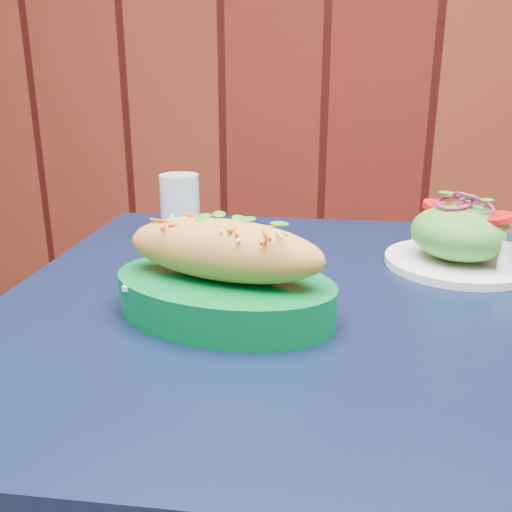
# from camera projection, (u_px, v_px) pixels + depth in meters

# --- Properties ---
(cafe_table) EXTENTS (0.83, 0.83, 0.75)m
(cafe_table) POSITION_uv_depth(u_px,v_px,m) (308.00, 354.00, 0.78)
(cafe_table) COLOR black
(cafe_table) RESTS_ON ground
(banh_mi_basket) EXTENTS (0.31, 0.24, 0.13)m
(banh_mi_basket) POSITION_uv_depth(u_px,v_px,m) (224.00, 276.00, 0.67)
(banh_mi_basket) COLOR #02692A
(banh_mi_basket) RESTS_ON cafe_table
(salad_plate) EXTENTS (0.22, 0.22, 0.11)m
(salad_plate) POSITION_uv_depth(u_px,v_px,m) (461.00, 238.00, 0.84)
(salad_plate) COLOR white
(salad_plate) RESTS_ON cafe_table
(water_glass) EXTENTS (0.07, 0.07, 0.11)m
(water_glass) POSITION_uv_depth(u_px,v_px,m) (180.00, 206.00, 0.99)
(water_glass) COLOR silver
(water_glass) RESTS_ON cafe_table
(salt_shaker) EXTENTS (0.03, 0.03, 0.07)m
(salt_shaker) POSITION_uv_depth(u_px,v_px,m) (510.00, 256.00, 0.79)
(salt_shaker) COLOR white
(salt_shaker) RESTS_ON cafe_table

